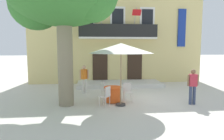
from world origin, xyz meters
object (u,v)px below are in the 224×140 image
at_px(cafe_chair_near_tree_2, 106,95).
at_px(cafe_chair_near_tree_0, 128,91).
at_px(cafe_umbrella, 121,49).
at_px(pedestrian_mid_plaza, 84,78).
at_px(cafe_chair_near_tree_1, 105,89).
at_px(pedestrian_near_entrance, 193,85).
at_px(cafe_table_near_tree, 113,94).

bearing_deg(cafe_chair_near_tree_2, cafe_chair_near_tree_0, 34.43).
bearing_deg(cafe_chair_near_tree_2, cafe_umbrella, 5.87).
bearing_deg(pedestrian_mid_plaza, cafe_chair_near_tree_1, -53.86).
bearing_deg(pedestrian_near_entrance, cafe_chair_near_tree_2, 178.66).
relative_size(cafe_chair_near_tree_1, cafe_chair_near_tree_2, 1.00).
distance_m(cafe_table_near_tree, cafe_umbrella, 2.31).
bearing_deg(cafe_chair_near_tree_1, cafe_umbrella, -62.80).
bearing_deg(cafe_table_near_tree, pedestrian_near_entrance, -11.51).
bearing_deg(pedestrian_mid_plaza, cafe_umbrella, -57.69).
relative_size(cafe_chair_near_tree_0, cafe_chair_near_tree_1, 1.00).
distance_m(cafe_chair_near_tree_1, cafe_chair_near_tree_2, 1.33).
xyz_separation_m(cafe_chair_near_tree_0, cafe_chair_near_tree_1, (-1.08, 0.55, 0.00)).
xyz_separation_m(cafe_chair_near_tree_1, cafe_umbrella, (0.64, -1.25, 2.08)).
relative_size(cafe_table_near_tree, cafe_chair_near_tree_2, 0.95).
distance_m(cafe_table_near_tree, pedestrian_mid_plaza, 2.67).
bearing_deg(pedestrian_near_entrance, cafe_umbrella, 177.19).
height_order(cafe_umbrella, pedestrian_near_entrance, cafe_umbrella).
relative_size(cafe_chair_near_tree_1, cafe_umbrella, 0.31).
bearing_deg(cafe_umbrella, pedestrian_near_entrance, -2.81).
bearing_deg(cafe_chair_near_tree_1, cafe_chair_near_tree_2, -91.74).
bearing_deg(cafe_chair_near_tree_2, pedestrian_mid_plaza, 110.59).
distance_m(cafe_chair_near_tree_0, pedestrian_mid_plaza, 3.04).
xyz_separation_m(cafe_table_near_tree, pedestrian_mid_plaza, (-1.45, 2.19, 0.52)).
relative_size(cafe_umbrella, pedestrian_near_entrance, 1.75).
relative_size(cafe_chair_near_tree_2, pedestrian_near_entrance, 0.55).
distance_m(cafe_chair_near_tree_0, cafe_chair_near_tree_2, 1.36).
bearing_deg(cafe_table_near_tree, pedestrian_mid_plaza, 123.46).
relative_size(cafe_table_near_tree, cafe_umbrella, 0.30).
relative_size(cafe_table_near_tree, cafe_chair_near_tree_1, 0.95).
height_order(cafe_table_near_tree, cafe_chair_near_tree_0, cafe_chair_near_tree_0).
height_order(cafe_chair_near_tree_1, cafe_umbrella, cafe_umbrella).
bearing_deg(pedestrian_mid_plaza, pedestrian_near_entrance, -29.87).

